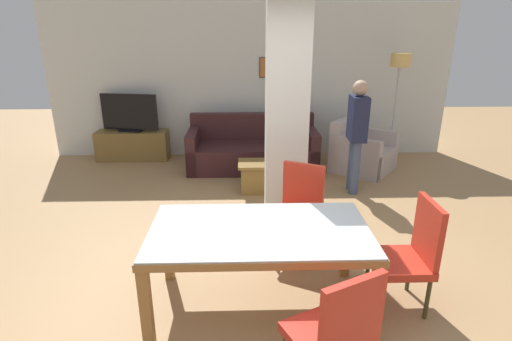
# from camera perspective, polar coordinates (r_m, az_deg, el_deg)

# --- Properties ---
(ground_plane) EXTENTS (18.00, 18.00, 0.00)m
(ground_plane) POSITION_cam_1_polar(r_m,az_deg,el_deg) (3.64, 0.47, -18.79)
(ground_plane) COLOR #A98154
(back_wall) EXTENTS (7.20, 0.09, 2.70)m
(back_wall) POSITION_cam_1_polar(r_m,az_deg,el_deg) (7.35, -0.81, 12.58)
(back_wall) COLOR silver
(back_wall) RESTS_ON ground_plane
(divider_pillar) EXTENTS (0.49, 0.33, 2.70)m
(divider_pillar) POSITION_cam_1_polar(r_m,az_deg,el_deg) (4.70, 4.41, 8.44)
(divider_pillar) COLOR silver
(divider_pillar) RESTS_ON ground_plane
(dining_table) EXTENTS (1.78, 0.97, 0.75)m
(dining_table) POSITION_cam_1_polar(r_m,az_deg,el_deg) (3.29, 0.50, -10.47)
(dining_table) COLOR olive
(dining_table) RESTS_ON ground_plane
(dining_chair_near_right) EXTENTS (0.61, 0.61, 0.96)m
(dining_chair_near_right) POSITION_cam_1_polar(r_m,az_deg,el_deg) (2.67, 11.39, -21.70)
(dining_chair_near_right) COLOR red
(dining_chair_near_right) RESTS_ON ground_plane
(dining_chair_far_right) EXTENTS (0.62, 0.62, 0.96)m
(dining_chair_far_right) POSITION_cam_1_polar(r_m,az_deg,el_deg) (4.14, 6.13, -5.42)
(dining_chair_far_right) COLOR red
(dining_chair_far_right) RESTS_ON ground_plane
(dining_chair_head_right) EXTENTS (0.46, 0.46, 0.96)m
(dining_chair_head_right) POSITION_cam_1_polar(r_m,az_deg,el_deg) (3.61, 21.19, -10.78)
(dining_chair_head_right) COLOR red
(dining_chair_head_right) RESTS_ON ground_plane
(sofa) EXTENTS (2.14, 0.95, 0.87)m
(sofa) POSITION_cam_1_polar(r_m,az_deg,el_deg) (6.80, -0.49, 2.87)
(sofa) COLOR #3A1D1F
(sofa) RESTS_ON ground_plane
(armchair) EXTENTS (1.23, 1.24, 0.84)m
(armchair) POSITION_cam_1_polar(r_m,az_deg,el_deg) (6.89, 14.77, 2.43)
(armchair) COLOR #B9A8A3
(armchair) RESTS_ON ground_plane
(coffee_table) EXTENTS (0.71, 0.45, 0.44)m
(coffee_table) POSITION_cam_1_polar(r_m,az_deg,el_deg) (5.82, 0.97, -0.81)
(coffee_table) COLOR brown
(coffee_table) RESTS_ON ground_plane
(bottle) EXTENTS (0.07, 0.07, 0.26)m
(bottle) POSITION_cam_1_polar(r_m,az_deg,el_deg) (5.61, 1.70, 1.75)
(bottle) COLOR #B2B7BC
(bottle) RESTS_ON coffee_table
(tv_stand) EXTENTS (1.26, 0.40, 0.52)m
(tv_stand) POSITION_cam_1_polar(r_m,az_deg,el_deg) (7.56, -17.17, 3.48)
(tv_stand) COLOR brown
(tv_stand) RESTS_ON ground_plane
(tv_screen) EXTENTS (1.01, 0.27, 0.66)m
(tv_screen) POSITION_cam_1_polar(r_m,az_deg,el_deg) (7.43, -17.62, 7.80)
(tv_screen) COLOR black
(tv_screen) RESTS_ON tv_stand
(floor_lamp) EXTENTS (0.32, 0.32, 1.88)m
(floor_lamp) POSITION_cam_1_polar(r_m,az_deg,el_deg) (7.19, 19.78, 13.17)
(floor_lamp) COLOR #B7B7BC
(floor_lamp) RESTS_ON ground_plane
(standing_person) EXTENTS (0.24, 0.39, 1.60)m
(standing_person) POSITION_cam_1_polar(r_m,az_deg,el_deg) (5.76, 14.21, 5.62)
(standing_person) COLOR #42506E
(standing_person) RESTS_ON ground_plane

